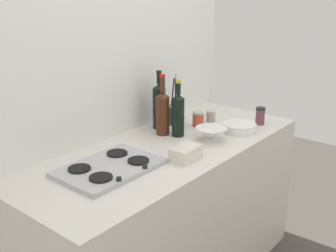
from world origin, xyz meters
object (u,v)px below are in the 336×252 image
plate_stack (240,128)px  stovetop_hob (110,167)px  wine_bottle_mid_left (159,105)px  utensil_crock (176,114)px  wine_bottle_leftmost (163,112)px  wine_bottle_mid_right (178,114)px  mixing_bowl (211,134)px  butter_dish (186,153)px  condiment_jar_front (260,116)px  condiment_jar_rear (211,116)px  condiment_jar_spare (198,119)px

plate_stack → stovetop_hob: bearing=167.3°
wine_bottle_mid_left → utensil_crock: bearing=-13.4°
wine_bottle_leftmost → wine_bottle_mid_right: 0.09m
wine_bottle_leftmost → mixing_bowl: size_ratio=2.02×
wine_bottle_leftmost → butter_dish: 0.41m
plate_stack → butter_dish: bearing=-179.6°
condiment_jar_front → wine_bottle_mid_left: bearing=135.7°
condiment_jar_front → mixing_bowl: bearing=170.6°
butter_dish → utensil_crock: utensil_crock is taller
stovetop_hob → utensil_crock: utensil_crock is taller
wine_bottle_leftmost → condiment_jar_rear: (0.39, -0.08, -0.10)m
wine_bottle_mid_left → utensil_crock: size_ratio=1.13×
mixing_bowl → condiment_jar_rear: (0.30, 0.20, -0.01)m
butter_dish → utensil_crock: size_ratio=0.50×
mixing_bowl → condiment_jar_rear: size_ratio=2.45×
utensil_crock → condiment_jar_spare: size_ratio=3.39×
utensil_crock → condiment_jar_front: (0.33, -0.42, -0.01)m
stovetop_hob → butter_dish: butter_dish is taller
plate_stack → utensil_crock: size_ratio=0.66×
wine_bottle_mid_right → butter_dish: (-0.25, -0.25, -0.10)m
butter_dish → condiment_jar_spare: size_ratio=1.70×
wine_bottle_leftmost → plate_stack: bearing=-44.9°
mixing_bowl → utensil_crock: (0.11, 0.35, 0.02)m
wine_bottle_mid_left → condiment_jar_front: (0.46, -0.45, -0.09)m
stovetop_hob → condiment_jar_spare: size_ratio=5.18×
wine_bottle_mid_right → wine_bottle_leftmost: bearing=112.5°
wine_bottle_leftmost → utensil_crock: 0.22m
plate_stack → condiment_jar_rear: (0.05, 0.25, 0.01)m
condiment_jar_front → condiment_jar_rear: size_ratio=1.51×
wine_bottle_mid_left → wine_bottle_mid_right: wine_bottle_mid_left is taller
wine_bottle_leftmost → utensil_crock: (0.20, 0.06, -0.07)m
mixing_bowl → butter_dish: 0.31m
condiment_jar_front → stovetop_hob: bearing=168.2°
plate_stack → condiment_jar_spare: bearing=106.8°
stovetop_hob → condiment_jar_rear: 0.94m
plate_stack → butter_dish: (-0.55, -0.00, 0.01)m
utensil_crock → condiment_jar_rear: 0.24m
plate_stack → butter_dish: size_ratio=1.32×
condiment_jar_front → condiment_jar_rear: 0.31m
wine_bottle_leftmost → mixing_bowl: 0.31m
condiment_jar_front → wine_bottle_leftmost: bearing=146.1°
condiment_jar_front → condiment_jar_spare: condiment_jar_front is taller
butter_dish → condiment_jar_rear: (0.60, 0.25, 0.00)m
butter_dish → wine_bottle_mid_right: bearing=44.4°
condiment_jar_front → condiment_jar_spare: (-0.28, 0.28, -0.01)m
butter_dish → mixing_bowl: bearing=9.3°
butter_dish → condiment_jar_spare: bearing=28.8°
butter_dish → condiment_jar_front: 0.75m
wine_bottle_leftmost → wine_bottle_mid_left: (0.07, 0.09, 0.01)m
plate_stack → condiment_jar_front: size_ratio=1.91×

